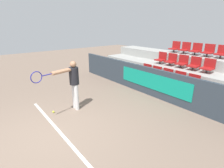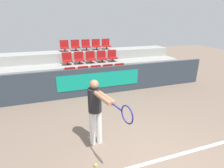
{
  "view_description": "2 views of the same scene",
  "coord_description": "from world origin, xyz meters",
  "px_view_note": "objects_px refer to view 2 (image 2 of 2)",
  "views": [
    {
      "loc": [
        3.97,
        -1.13,
        2.68
      ],
      "look_at": [
        -0.27,
        2.24,
        0.83
      ],
      "focal_mm": 28.0,
      "sensor_mm": 36.0,
      "label": 1
    },
    {
      "loc": [
        -1.68,
        -2.23,
        2.8
      ],
      "look_at": [
        -0.12,
        2.39,
        1.03
      ],
      "focal_mm": 28.0,
      "sensor_mm": 36.0,
      "label": 2
    }
  ],
  "objects_px": {
    "stadium_chair_3": "(109,71)",
    "stadium_chair_13": "(96,45)",
    "stadium_chair_9": "(113,56)",
    "stadium_chair_1": "(84,74)",
    "stadium_chair_6": "(79,58)",
    "stadium_chair_14": "(106,44)",
    "stadium_chair_4": "(120,70)",
    "tennis_ball": "(96,165)",
    "stadium_chair_0": "(71,75)",
    "stadium_chair_10": "(65,46)",
    "stadium_chair_7": "(91,58)",
    "stadium_chair_12": "(86,45)",
    "stadium_chair_11": "(76,46)",
    "tennis_player": "(96,108)",
    "stadium_chair_8": "(102,57)",
    "stadium_chair_2": "(96,73)",
    "stadium_chair_5": "(67,59)"
  },
  "relations": [
    {
      "from": "stadium_chair_6",
      "to": "tennis_ball",
      "type": "distance_m",
      "value": 5.55
    },
    {
      "from": "stadium_chair_4",
      "to": "stadium_chair_14",
      "type": "bearing_deg",
      "value": 90.0
    },
    {
      "from": "stadium_chair_3",
      "to": "stadium_chair_8",
      "type": "bearing_deg",
      "value": 90.0
    },
    {
      "from": "stadium_chair_8",
      "to": "stadium_chair_10",
      "type": "bearing_deg",
      "value": 146.97
    },
    {
      "from": "stadium_chair_12",
      "to": "stadium_chair_0",
      "type": "bearing_deg",
      "value": -117.15
    },
    {
      "from": "stadium_chair_11",
      "to": "tennis_player",
      "type": "relative_size",
      "value": 0.34
    },
    {
      "from": "stadium_chair_7",
      "to": "tennis_ball",
      "type": "xyz_separation_m",
      "value": [
        -1.11,
        -5.41,
        -1.1
      ]
    },
    {
      "from": "stadium_chair_3",
      "to": "stadium_chair_7",
      "type": "distance_m",
      "value": 1.28
    },
    {
      "from": "stadium_chair_2",
      "to": "stadium_chair_14",
      "type": "distance_m",
      "value": 2.57
    },
    {
      "from": "stadium_chair_10",
      "to": "stadium_chair_14",
      "type": "bearing_deg",
      "value": 0.0
    },
    {
      "from": "stadium_chair_8",
      "to": "stadium_chair_7",
      "type": "bearing_deg",
      "value": 180.0
    },
    {
      "from": "stadium_chair_7",
      "to": "tennis_ball",
      "type": "relative_size",
      "value": 8.27
    },
    {
      "from": "stadium_chair_3",
      "to": "tennis_ball",
      "type": "relative_size",
      "value": 8.27
    },
    {
      "from": "tennis_ball",
      "to": "stadium_chair_8",
      "type": "bearing_deg",
      "value": 72.99
    },
    {
      "from": "stadium_chair_6",
      "to": "stadium_chair_14",
      "type": "bearing_deg",
      "value": 33.03
    },
    {
      "from": "stadium_chair_12",
      "to": "stadium_chair_1",
      "type": "bearing_deg",
      "value": -104.38
    },
    {
      "from": "stadium_chair_3",
      "to": "stadium_chair_7",
      "type": "xyz_separation_m",
      "value": [
        -0.55,
        1.07,
        0.44
      ]
    },
    {
      "from": "stadium_chair_3",
      "to": "stadium_chair_10",
      "type": "bearing_deg",
      "value": 127.57
    },
    {
      "from": "stadium_chair_2",
      "to": "stadium_chair_5",
      "type": "distance_m",
      "value": 1.6
    },
    {
      "from": "stadium_chair_3",
      "to": "stadium_chair_12",
      "type": "distance_m",
      "value": 2.38
    },
    {
      "from": "stadium_chair_2",
      "to": "stadium_chair_10",
      "type": "height_order",
      "value": "stadium_chair_10"
    },
    {
      "from": "stadium_chair_6",
      "to": "stadium_chair_11",
      "type": "height_order",
      "value": "stadium_chair_11"
    },
    {
      "from": "stadium_chair_9",
      "to": "stadium_chair_1",
      "type": "bearing_deg",
      "value": -146.97
    },
    {
      "from": "stadium_chair_7",
      "to": "stadium_chair_14",
      "type": "distance_m",
      "value": 1.6
    },
    {
      "from": "stadium_chair_6",
      "to": "stadium_chair_14",
      "type": "relative_size",
      "value": 1.0
    },
    {
      "from": "stadium_chair_6",
      "to": "stadium_chair_9",
      "type": "distance_m",
      "value": 1.65
    },
    {
      "from": "tennis_ball",
      "to": "stadium_chair_4",
      "type": "bearing_deg",
      "value": 63.06
    },
    {
      "from": "stadium_chair_1",
      "to": "stadium_chair_3",
      "type": "bearing_deg",
      "value": 0.0
    },
    {
      "from": "stadium_chair_8",
      "to": "stadium_chair_0",
      "type": "bearing_deg",
      "value": -146.97
    },
    {
      "from": "stadium_chair_4",
      "to": "stadium_chair_13",
      "type": "relative_size",
      "value": 1.0
    },
    {
      "from": "stadium_chair_4",
      "to": "stadium_chair_9",
      "type": "relative_size",
      "value": 1.0
    },
    {
      "from": "stadium_chair_13",
      "to": "tennis_player",
      "type": "xyz_separation_m",
      "value": [
        -1.45,
        -5.84,
        -0.58
      ]
    },
    {
      "from": "stadium_chair_3",
      "to": "stadium_chair_13",
      "type": "distance_m",
      "value": 2.32
    },
    {
      "from": "stadium_chair_1",
      "to": "stadium_chair_5",
      "type": "distance_m",
      "value": 1.28
    },
    {
      "from": "stadium_chair_6",
      "to": "stadium_chair_8",
      "type": "relative_size",
      "value": 1.0
    },
    {
      "from": "stadium_chair_1",
      "to": "stadium_chair_3",
      "type": "relative_size",
      "value": 1.0
    },
    {
      "from": "stadium_chair_0",
      "to": "stadium_chair_6",
      "type": "bearing_deg",
      "value": 62.85
    },
    {
      "from": "stadium_chair_2",
      "to": "stadium_chair_8",
      "type": "xyz_separation_m",
      "value": [
        0.55,
        1.07,
        0.44
      ]
    },
    {
      "from": "stadium_chair_0",
      "to": "stadium_chair_13",
      "type": "height_order",
      "value": "stadium_chair_13"
    },
    {
      "from": "stadium_chair_7",
      "to": "stadium_chair_14",
      "type": "bearing_deg",
      "value": 44.28
    },
    {
      "from": "stadium_chair_6",
      "to": "stadium_chair_8",
      "type": "distance_m",
      "value": 1.1
    },
    {
      "from": "stadium_chair_0",
      "to": "stadium_chair_3",
      "type": "xyz_separation_m",
      "value": [
        1.65,
        0.0,
        0.0
      ]
    },
    {
      "from": "stadium_chair_10",
      "to": "stadium_chair_12",
      "type": "xyz_separation_m",
      "value": [
        1.1,
        0.0,
        0.0
      ]
    },
    {
      "from": "stadium_chair_8",
      "to": "stadium_chair_11",
      "type": "bearing_deg",
      "value": 135.72
    },
    {
      "from": "stadium_chair_6",
      "to": "stadium_chair_14",
      "type": "xyz_separation_m",
      "value": [
        1.65,
        1.07,
        0.44
      ]
    },
    {
      "from": "stadium_chair_4",
      "to": "stadium_chair_9",
      "type": "height_order",
      "value": "stadium_chair_9"
    },
    {
      "from": "stadium_chair_1",
      "to": "tennis_player",
      "type": "distance_m",
      "value": 3.73
    },
    {
      "from": "stadium_chair_11",
      "to": "tennis_player",
      "type": "distance_m",
      "value": 5.88
    },
    {
      "from": "stadium_chair_13",
      "to": "stadium_chair_14",
      "type": "distance_m",
      "value": 0.55
    },
    {
      "from": "stadium_chair_9",
      "to": "stadium_chair_13",
      "type": "bearing_deg",
      "value": 117.15
    }
  ]
}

